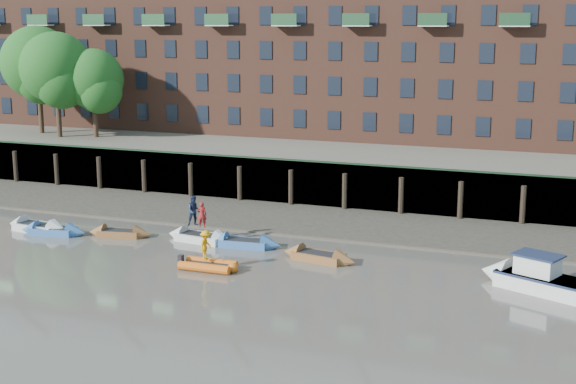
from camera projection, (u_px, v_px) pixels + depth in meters
The scene contains 18 objects.
ground at pixel (167, 309), 36.86m from camera, with size 220.00×220.00×0.00m, color #5A554E.
foreshore at pixel (299, 220), 53.34m from camera, with size 110.00×8.00×0.50m, color #3D382F.
mud_band at pixel (281, 232), 50.23m from camera, with size 110.00×1.60×0.10m, color #4C4336.
river_wall at pixel (320, 184), 57.02m from camera, with size 110.00×1.23×3.30m.
bank_terrace at pixel (369, 155), 69.50m from camera, with size 110.00×28.00×3.20m, color #5E594D.
apartment_terrace at pixel (375, 23), 68.06m from camera, with size 80.60×15.56×20.98m.
tree_cluster at pixel (56, 68), 68.81m from camera, with size 11.76×7.74×9.40m.
rowboat_0 at pixel (38, 227), 50.37m from camera, with size 4.99×2.00×1.41m.
rowboat_1 at pixel (53, 231), 49.63m from camera, with size 4.49×1.82×1.27m.
rowboat_2 at pixel (120, 233), 49.16m from camera, with size 4.15×1.87×1.16m.
rowboat_3 at pixel (200, 238), 48.02m from camera, with size 4.75×1.91×1.34m.
rowboat_4 at pixel (244, 243), 46.89m from camera, with size 4.53×1.70×1.29m.
rowboat_5 at pixel (319, 257), 44.18m from camera, with size 4.60×2.03×1.29m.
rib_tender at pixel (210, 265), 42.58m from camera, with size 3.18×1.52×0.55m.
motor_launch at pixel (526, 276), 39.66m from camera, with size 5.94×3.92×2.34m.
person_rower_a at pixel (202, 215), 47.62m from camera, with size 0.57×0.37×1.55m, color maroon.
person_rower_b at pixel (194, 211), 48.00m from camera, with size 0.89×0.70×1.84m, color #19233F.
person_rib_crew at pixel (206, 245), 42.49m from camera, with size 1.04×0.60×1.61m, color orange.
Camera 1 is at (17.45, -30.76, 12.95)m, focal length 50.00 mm.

